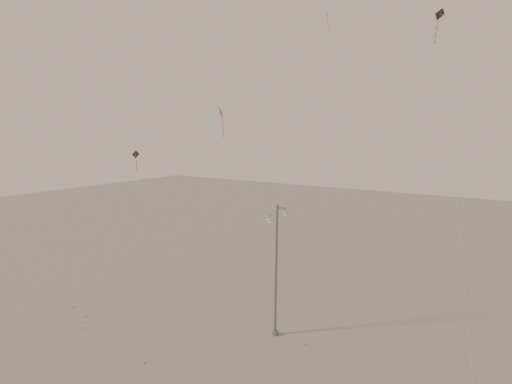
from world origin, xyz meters
The scene contains 9 objects.
ground centered at (0.00, 0.00, 0.00)m, with size 160.00×160.00×0.00m, color gray.
street_lamp centered at (1.49, 5.80, 4.93)m, with size 1.52×0.84×9.24m.
kite_0 centered at (-6.57, 13.88, 24.30)m, with size 7.33×17.17×30.54m.
kite_1 centered at (-3.04, 10.07, 21.57)m, with size 0.91×15.61×28.73m.
kite_3 centered at (-4.17, 3.96, 12.24)m, with size 8.36×6.51×15.69m.
kite_4 centered at (11.35, 6.77, 15.19)m, with size 3.92×5.46×20.73m.
kite_5 centered at (-0.25, 20.57, 19.49)m, with size 9.43×8.65×26.09m.
kite_6 centered at (-12.11, 4.27, 9.57)m, with size 3.31×4.72×12.54m.
kite_7 centered at (-2.34, 13.52, 22.92)m, with size 1.21×4.12×28.71m.
Camera 1 is at (14.50, -16.85, 13.93)m, focal length 28.00 mm.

